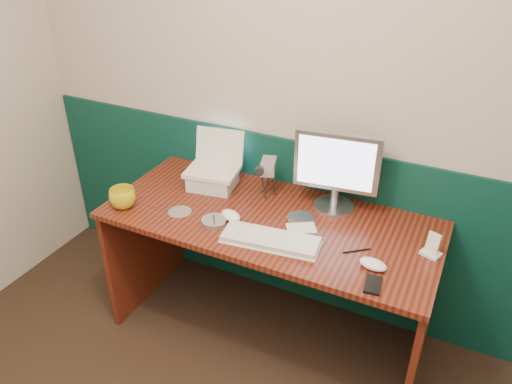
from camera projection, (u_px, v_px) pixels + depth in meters
The scene contains 19 objects.
back_wall at pixel (331, 98), 2.36m from camera, with size 3.50×0.04×2.50m, color #BCB49F.
wainscot at pixel (320, 230), 2.73m from camera, with size 3.48×0.02×1.00m, color #072F27.
desk at pixel (269, 278), 2.57m from camera, with size 1.60×0.70×0.75m, color #3B130A.
laptop_riser at pixel (213, 180), 2.62m from camera, with size 0.23×0.19×0.08m, color silver.
laptop at pixel (211, 154), 2.55m from camera, with size 0.26×0.20×0.22m, color white, non-canonical shape.
monitor at pixel (337, 172), 2.36m from camera, with size 0.40×0.11×0.40m, color #B5B4BA, non-canonical shape.
keyboard at pixel (270, 240), 2.20m from camera, with size 0.43×0.14×0.02m, color silver.
mouse_right at pixel (373, 264), 2.05m from camera, with size 0.12×0.07×0.04m, color white.
mouse_left at pixel (231, 216), 2.36m from camera, with size 0.12×0.07×0.04m, color white.
mug at pixel (123, 198), 2.44m from camera, with size 0.13×0.13×0.10m, color gold.
camcorder at pixel (268, 179), 2.52m from camera, with size 0.08×0.12×0.19m, color silver, non-canonical shape.
cd_spindle at pixel (214, 222), 2.33m from camera, with size 0.12×0.12×0.02m, color #B5C0C6.
cd_loose_a at pixel (180, 212), 2.43m from camera, with size 0.11×0.11×0.00m, color #B3BBC4.
cd_loose_b at pixel (301, 218), 2.38m from camera, with size 0.13×0.13×0.00m, color #AEB4BE.
pen at pixel (357, 251), 2.15m from camera, with size 0.01×0.01×0.13m, color black.
papers at pixel (301, 228), 2.30m from camera, with size 0.13×0.09×0.00m, color silver.
dock at pixel (431, 254), 2.13m from camera, with size 0.08×0.06×0.01m, color white.
music_player at pixel (433, 243), 2.10m from camera, with size 0.05×0.01×0.09m, color white.
pda at pixel (373, 285), 1.96m from camera, with size 0.06×0.11×0.01m, color black.
Camera 1 is at (0.67, -0.44, 2.06)m, focal length 35.00 mm.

